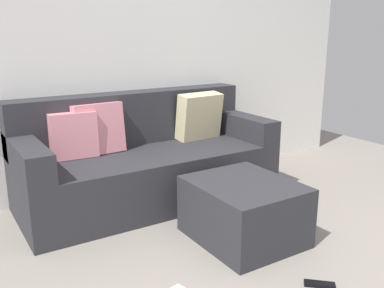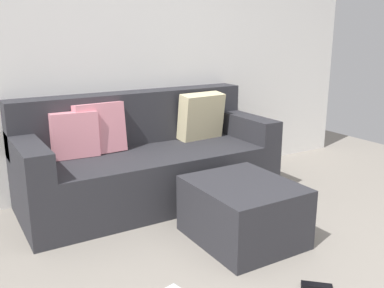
% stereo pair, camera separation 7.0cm
% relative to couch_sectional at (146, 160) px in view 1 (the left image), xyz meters
% --- Properties ---
extents(wall_back, '(5.18, 0.10, 2.73)m').
position_rel_couch_sectional_xyz_m(wall_back, '(0.04, 0.43, 1.01)').
color(wall_back, white).
rests_on(wall_back, ground_plane).
extents(couch_sectional, '(2.15, 0.89, 0.91)m').
position_rel_couch_sectional_xyz_m(couch_sectional, '(0.00, 0.00, 0.00)').
color(couch_sectional, '#2D2D33').
rests_on(couch_sectional, ground_plane).
extents(ottoman, '(0.65, 0.75, 0.42)m').
position_rel_couch_sectional_xyz_m(ottoman, '(0.25, -1.04, -0.14)').
color(ottoman, '#2D2D33').
rests_on(ottoman, ground_plane).
extents(remote_near_ottoman, '(0.16, 0.16, 0.02)m').
position_rel_couch_sectional_xyz_m(remote_near_ottoman, '(0.25, -1.75, -0.34)').
color(remote_near_ottoman, black).
rests_on(remote_near_ottoman, ground_plane).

